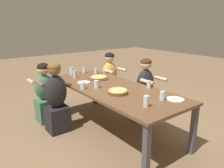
{
  "coord_description": "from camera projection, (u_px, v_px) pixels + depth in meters",
  "views": [
    {
      "loc": [
        2.65,
        -2.03,
        1.75
      ],
      "look_at": [
        0.0,
        0.0,
        0.8
      ],
      "focal_mm": 35.0,
      "sensor_mm": 36.0,
      "label": 1
    }
  ],
  "objects": [
    {
      "name": "diner_far_center",
      "position": [
        145.0,
        92.0,
        3.95
      ],
      "size": [
        0.51,
        0.4,
        1.15
      ],
      "rotation": [
        0.0,
        0.0,
        -1.57
      ],
      "color": "#232328",
      "rests_on": "ground"
    },
    {
      "name": "drinking_glass_c",
      "position": [
        162.0,
        96.0,
        2.88
      ],
      "size": [
        0.07,
        0.07,
        0.12
      ],
      "color": "silver",
      "rests_on": "dining_table"
    },
    {
      "name": "drinking_glass_d",
      "position": [
        71.0,
        71.0,
        4.3
      ],
      "size": [
        0.08,
        0.08,
        0.13
      ],
      "color": "silver",
      "rests_on": "dining_table"
    },
    {
      "name": "diner_near_left",
      "position": [
        45.0,
        95.0,
        3.89
      ],
      "size": [
        0.51,
        0.4,
        1.08
      ],
      "rotation": [
        0.0,
        0.0,
        1.57
      ],
      "color": "#477556",
      "rests_on": "ground"
    },
    {
      "name": "diner_near_midleft",
      "position": [
        56.0,
        100.0,
        3.52
      ],
      "size": [
        0.51,
        0.4,
        1.16
      ],
      "rotation": [
        0.0,
        0.0,
        1.57
      ],
      "color": "#232328",
      "rests_on": "ground"
    },
    {
      "name": "drinking_glass_a",
      "position": [
        84.0,
        70.0,
        4.45
      ],
      "size": [
        0.06,
        0.06,
        0.11
      ],
      "color": "silver",
      "rests_on": "dining_table"
    },
    {
      "name": "drinking_glass_h",
      "position": [
        146.0,
        102.0,
        2.65
      ],
      "size": [
        0.07,
        0.07,
        0.15
      ],
      "color": "silver",
      "rests_on": "dining_table"
    },
    {
      "name": "diner_far_left",
      "position": [
        110.0,
        80.0,
        4.77
      ],
      "size": [
        0.51,
        0.4,
        1.13
      ],
      "rotation": [
        0.0,
        0.0,
        -1.57
      ],
      "color": "gold",
      "rests_on": "ground"
    },
    {
      "name": "drinking_glass_b",
      "position": [
        75.0,
        75.0,
        4.03
      ],
      "size": [
        0.06,
        0.06,
        0.14
      ],
      "color": "silver",
      "rests_on": "dining_table"
    },
    {
      "name": "pizza_board_main",
      "position": [
        118.0,
        91.0,
        3.15
      ],
      "size": [
        0.29,
        0.29,
        0.06
      ],
      "color": "brown",
      "rests_on": "dining_table"
    },
    {
      "name": "cocktail_glass_blue",
      "position": [
        83.0,
        86.0,
        3.37
      ],
      "size": [
        0.08,
        0.08,
        0.12
      ],
      "color": "silver",
      "rests_on": "dining_table"
    },
    {
      "name": "empty_plate_a",
      "position": [
        84.0,
        82.0,
        3.73
      ],
      "size": [
        0.22,
        0.22,
        0.02
      ],
      "color": "white",
      "rests_on": "dining_table"
    },
    {
      "name": "drinking_glass_g",
      "position": [
        149.0,
        84.0,
        3.41
      ],
      "size": [
        0.07,
        0.07,
        0.12
      ],
      "color": "silver",
      "rests_on": "dining_table"
    },
    {
      "name": "empty_plate_b",
      "position": [
        175.0,
        99.0,
        2.92
      ],
      "size": [
        0.24,
        0.24,
        0.02
      ],
      "color": "white",
      "rests_on": "dining_table"
    },
    {
      "name": "drinking_glass_f",
      "position": [
        96.0,
        85.0,
        3.42
      ],
      "size": [
        0.08,
        0.08,
        0.12
      ],
      "color": "silver",
      "rests_on": "dining_table"
    },
    {
      "name": "dining_table",
      "position": [
        112.0,
        91.0,
        3.5
      ],
      "size": [
        2.55,
        1.02,
        0.75
      ],
      "color": "brown",
      "rests_on": "ground"
    },
    {
      "name": "drinking_glass_e",
      "position": [
        96.0,
        71.0,
        4.38
      ],
      "size": [
        0.06,
        0.06,
        0.11
      ],
      "color": "silver",
      "rests_on": "dining_table"
    },
    {
      "name": "ground_plane",
      "position": [
        112.0,
        129.0,
        3.69
      ],
      "size": [
        18.0,
        18.0,
        0.0
      ],
      "primitive_type": "plane",
      "color": "#896B4C",
      "rests_on": "ground"
    },
    {
      "name": "pizza_board_second",
      "position": [
        99.0,
        78.0,
        3.98
      ],
      "size": [
        0.37,
        0.37,
        0.05
      ],
      "color": "brown",
      "rests_on": "dining_table"
    }
  ]
}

